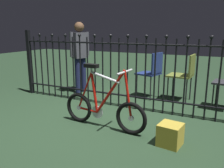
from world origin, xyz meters
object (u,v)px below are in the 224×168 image
Objects in this scene: chair_olive at (185,73)px; person_visitor at (80,52)px; chair_navy at (152,71)px; bicycle at (103,108)px; display_crate at (170,135)px.

person_visitor is (-2.13, -0.31, 0.32)m from chair_olive.
person_visitor is at bearing -171.04° from chair_navy.
chair_olive is 0.60× the size of person_visitor.
chair_olive is at bearing 6.66° from chair_navy.
bicycle is 0.87× the size of person_visitor.
display_crate is at bearing -34.13° from person_visitor.
person_visitor is 5.65× the size of display_crate.
chair_navy reaches higher than chair_olive.
display_crate is (0.18, -1.87, -0.42)m from chair_olive.
chair_olive is 2.17m from person_visitor.
display_crate is (0.96, -0.10, -0.16)m from bicycle.
chair_olive is (0.77, 1.77, 0.26)m from bicycle.
chair_navy is (-0.61, -0.07, 0.00)m from chair_olive.
person_visitor is 2.88m from display_crate.
chair_olive is 0.62m from chair_navy.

